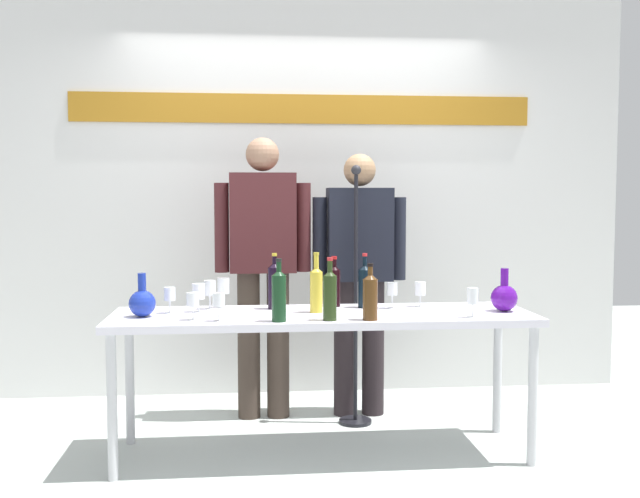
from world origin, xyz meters
name	(u,v)px	position (x,y,z in m)	size (l,w,h in m)	color
ground_plane	(323,454)	(0.00, 0.00, 0.00)	(10.00, 10.00, 0.00)	#AEB7B1
back_wall	(304,180)	(0.00, 1.34, 1.50)	(4.55, 0.11, 3.00)	silver
display_table	(323,325)	(0.00, 0.00, 0.70)	(2.24, 0.65, 0.77)	silver
decanter_blue_left	(142,302)	(-0.94, -0.03, 0.84)	(0.14, 0.14, 0.23)	#1A2F98
decanter_blue_right	(504,297)	(0.98, -0.03, 0.85)	(0.14, 0.14, 0.23)	#4F108A
presenter_left	(263,258)	(-0.30, 0.71, 1.00)	(0.60, 0.22, 1.75)	#3D3128
presenter_right	(359,267)	(0.30, 0.71, 0.94)	(0.59, 0.22, 1.65)	black
wine_bottle_0	(316,288)	(-0.03, 0.03, 0.90)	(0.07, 0.07, 0.32)	gold
wine_bottle_1	(334,284)	(0.09, 0.23, 0.89)	(0.07, 0.07, 0.28)	black
wine_bottle_2	(330,294)	(0.01, -0.24, 0.90)	(0.07, 0.07, 0.32)	#233515
wine_bottle_3	(279,294)	(-0.24, -0.24, 0.91)	(0.07, 0.07, 0.31)	#14361B
wine_bottle_4	(275,284)	(-0.25, 0.17, 0.90)	(0.07, 0.07, 0.31)	black
wine_bottle_5	(365,285)	(0.25, 0.17, 0.90)	(0.07, 0.07, 0.30)	black
wine_bottle_6	(370,295)	(0.22, -0.25, 0.89)	(0.08, 0.08, 0.29)	#4B2E13
wine_glass_left_0	(198,292)	(-0.66, 0.10, 0.88)	(0.07, 0.07, 0.15)	white
wine_glass_left_1	(170,295)	(-0.81, 0.07, 0.87)	(0.06, 0.06, 0.14)	white
wine_glass_left_2	(210,289)	(-0.61, 0.20, 0.88)	(0.06, 0.06, 0.16)	white
wine_glass_left_3	(219,301)	(-0.54, -0.21, 0.87)	(0.06, 0.06, 0.14)	white
wine_glass_left_4	(193,300)	(-0.67, -0.16, 0.87)	(0.06, 0.06, 0.14)	white
wine_glass_left_5	(223,286)	(-0.53, 0.25, 0.89)	(0.07, 0.07, 0.17)	white
wine_glass_right_0	(420,289)	(0.57, 0.17, 0.87)	(0.06, 0.06, 0.14)	white
wine_glass_right_1	(392,290)	(0.40, 0.13, 0.87)	(0.06, 0.06, 0.14)	white
wine_glass_right_2	(473,297)	(0.75, -0.22, 0.87)	(0.06, 0.06, 0.15)	white
microphone_stand	(356,337)	(0.25, 0.52, 0.53)	(0.20, 0.20, 1.58)	black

